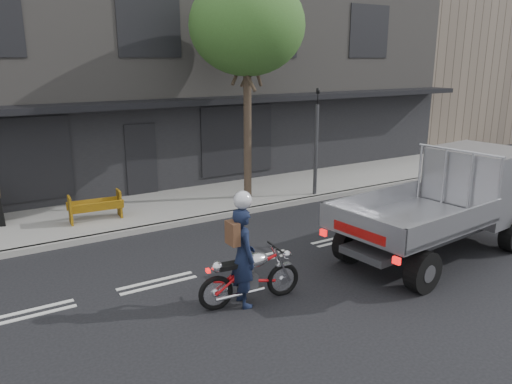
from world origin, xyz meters
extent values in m
plane|color=black|center=(0.00, 0.00, 0.00)|extent=(80.00, 80.00, 0.00)
cube|color=gray|center=(0.00, 4.70, 0.07)|extent=(32.00, 3.20, 0.15)
cube|color=gray|center=(0.00, 3.10, 0.07)|extent=(32.00, 0.20, 0.15)
cube|color=slate|center=(0.00, 11.30, 4.00)|extent=(26.00, 10.00, 8.00)
cube|color=brown|center=(20.00, 11.30, 5.00)|extent=(14.00, 10.00, 10.00)
cylinder|color=#382B21|center=(2.20, 4.20, 2.00)|extent=(0.24, 0.24, 4.00)
ellipsoid|color=#324C1C|center=(2.20, 4.20, 5.30)|extent=(3.40, 3.40, 2.89)
cylinder|color=#2D2D30|center=(4.20, 3.35, 1.50)|extent=(0.12, 0.12, 3.00)
imported|color=black|center=(4.20, 3.35, 3.25)|extent=(0.08, 0.10, 0.50)
torus|color=black|center=(-1.87, -1.57, 0.31)|extent=(0.66, 0.17, 0.66)
torus|color=black|center=(-0.53, -1.73, 0.31)|extent=(0.66, 0.17, 0.66)
cube|color=#2D2D30|center=(-1.25, -1.64, 0.42)|extent=(0.36, 0.27, 0.27)
ellipsoid|color=silver|center=(-1.10, -1.66, 0.81)|extent=(0.56, 0.36, 0.27)
cube|color=black|center=(-1.56, -1.61, 0.79)|extent=(0.54, 0.29, 0.08)
cylinder|color=black|center=(-0.70, -1.71, 1.00)|extent=(0.11, 0.58, 0.04)
imported|color=#121A33|center=(-1.35, -1.65, 0.92)|extent=(0.52, 0.72, 1.84)
cylinder|color=black|center=(1.84, -3.02, 0.42)|extent=(0.86, 0.39, 0.83)
cylinder|color=black|center=(1.66, -1.16, 0.42)|extent=(0.86, 0.39, 0.83)
cylinder|color=black|center=(5.16, -0.82, 0.42)|extent=(0.86, 0.39, 0.83)
cube|color=#2D2D30|center=(3.50, -1.92, 0.60)|extent=(5.13, 1.59, 0.15)
cube|color=#AAAAAF|center=(5.19, -1.75, 1.48)|extent=(2.05, 2.15, 1.65)
cube|color=black|center=(5.19, -1.75, 1.95)|extent=(1.82, 2.02, 0.60)
cube|color=#ADADB2|center=(2.57, -2.01, 1.01)|extent=(3.49, 2.45, 0.11)
camera|label=1|loc=(-5.51, -8.90, 4.38)|focal=35.00mm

